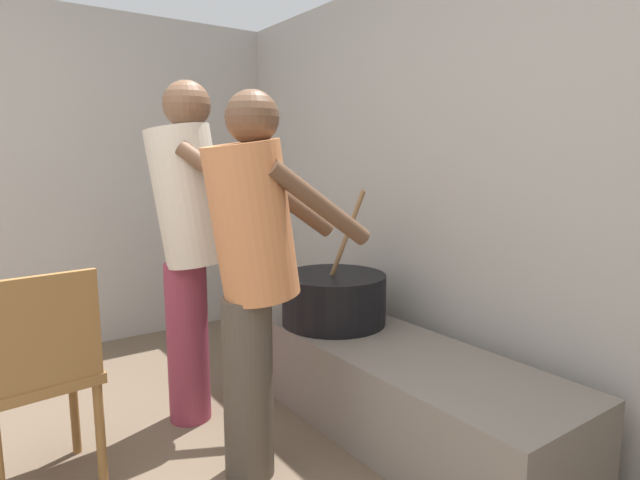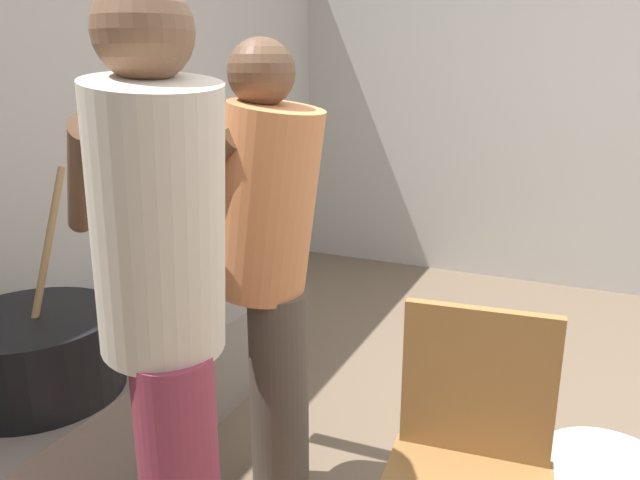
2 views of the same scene
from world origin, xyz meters
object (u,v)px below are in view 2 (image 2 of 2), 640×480
Objects in this scene: cook_in_orange_shirt at (268,253)px; metal_mixing_bowl at (606,480)px; chair_brown_wood at (468,474)px; cooking_pot_main at (36,353)px; cook_in_cream_shirt at (164,293)px.

cook_in_orange_shirt reaches higher than metal_mixing_bowl.
cook_in_orange_shirt reaches higher than chair_brown_wood.
metal_mixing_bowl is (0.80, -1.75, -0.48)m from cooking_pot_main.
chair_brown_wood reaches higher than metal_mixing_bowl.
chair_brown_wood is 1.91× the size of metal_mixing_bowl.
cook_in_orange_shirt is at bearing 3.51° from cook_in_cream_shirt.
cooking_pot_main is 0.44× the size of cook_in_cream_shirt.
metal_mixing_bowl is at bearing -68.35° from cook_in_orange_shirt.
cook_in_cream_shirt reaches higher than cooking_pot_main.
metal_mixing_bowl is at bearing -65.49° from cooking_pot_main.
cooking_pot_main is 1.40m from chair_brown_wood.
cook_in_cream_shirt is (-0.56, -0.03, 0.06)m from cook_in_orange_shirt.
chair_brown_wood is at bearing -114.25° from cook_in_orange_shirt.
cook_in_orange_shirt is (0.37, -0.67, 0.33)m from cooking_pot_main.
cooking_pot_main is 1.56× the size of metal_mixing_bowl.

